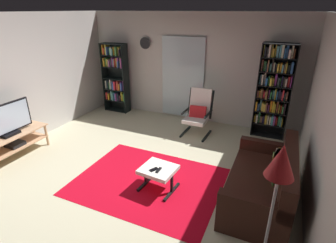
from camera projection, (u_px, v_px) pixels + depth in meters
ground_plane at (132, 175)px, 4.56m from camera, size 7.02×7.02×0.00m
wall_back at (191, 68)px, 6.48m from camera, size 5.60×0.06×2.60m
wall_left at (7, 85)px, 5.06m from camera, size 0.06×6.00×2.60m
wall_right at (328, 136)px, 3.04m from camera, size 0.06×6.00×2.60m
glass_door_panel at (182, 78)px, 6.59m from camera, size 1.10×0.01×2.00m
area_rug at (148, 181)px, 4.40m from camera, size 2.36×1.83×0.01m
tv_stand at (13, 142)px, 5.01m from camera, size 0.46×1.36×0.48m
television at (7, 121)px, 4.82m from camera, size 0.20×0.97×0.61m
bookshelf_near_tv at (116, 76)px, 7.12m from camera, size 0.68×0.30×1.84m
bookshelf_near_sofa at (274, 89)px, 5.59m from camera, size 0.69×0.30×2.03m
leather_sofa at (265, 183)px, 3.84m from camera, size 0.86×1.74×0.85m
lounge_armchair at (198, 111)px, 5.91m from camera, size 0.58×0.66×1.02m
ottoman at (158, 172)px, 4.11m from camera, size 0.56×0.52×0.38m
tv_remote at (159, 170)px, 4.01m from camera, size 0.04×0.14×0.02m
cell_phone at (154, 170)px, 4.03m from camera, size 0.13×0.16×0.01m
floor_lamp_by_sofa at (278, 180)px, 1.97m from camera, size 0.22×0.22×1.77m
wall_clock at (145, 43)px, 6.65m from camera, size 0.29×0.03×0.29m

